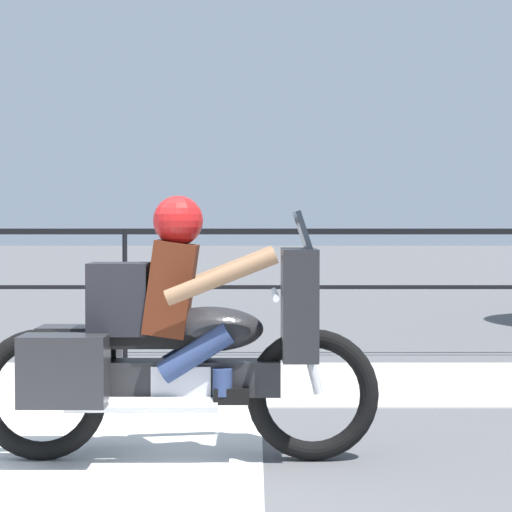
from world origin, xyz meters
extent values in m
plane|color=#565659|center=(0.00, 0.00, 0.00)|extent=(120.00, 120.00, 0.00)
cube|color=#B7B2A8|center=(0.00, 3.40, 0.01)|extent=(44.00, 2.40, 0.01)
cube|color=black|center=(0.00, 4.98, 1.30)|extent=(36.00, 0.04, 0.06)
cube|color=black|center=(0.00, 4.98, 0.73)|extent=(36.00, 0.03, 0.04)
cylinder|color=black|center=(0.00, 4.98, 0.66)|extent=(0.05, 0.05, 1.33)
torus|color=black|center=(1.67, 0.57, 0.38)|extent=(0.77, 0.11, 0.77)
torus|color=black|center=(0.09, 0.57, 0.38)|extent=(0.77, 0.11, 0.77)
cube|color=#232326|center=(0.88, 0.57, 0.48)|extent=(1.20, 0.22, 0.20)
cube|color=silver|center=(0.91, 0.57, 0.43)|extent=(0.34, 0.26, 0.26)
ellipsoid|color=#232326|center=(1.07, 0.57, 0.76)|extent=(0.63, 0.30, 0.26)
cube|color=black|center=(0.72, 0.57, 0.70)|extent=(0.69, 0.28, 0.08)
cube|color=#232326|center=(1.59, 0.57, 0.91)|extent=(0.20, 0.57, 0.63)
cube|color=#1E232B|center=(1.61, 0.57, 1.33)|extent=(0.10, 0.49, 0.24)
cylinder|color=silver|center=(1.45, 0.57, 0.96)|extent=(0.04, 0.70, 0.04)
cylinder|color=silver|center=(0.69, 0.41, 0.35)|extent=(0.87, 0.09, 0.09)
cube|color=#232326|center=(0.27, 0.33, 0.56)|extent=(0.48, 0.28, 0.39)
cube|color=#232326|center=(0.27, 0.81, 0.56)|extent=(0.48, 0.28, 0.39)
cylinder|color=silver|center=(1.64, 0.57, 0.65)|extent=(0.18, 0.06, 0.53)
cube|color=#4C1E0F|center=(0.85, 0.57, 1.00)|extent=(0.31, 0.36, 0.56)
sphere|color=#8C6647|center=(0.89, 0.57, 1.37)|extent=(0.23, 0.23, 0.23)
sphere|color=#B21919|center=(0.89, 0.57, 1.39)|extent=(0.29, 0.29, 0.29)
cylinder|color=navy|center=(1.00, 0.42, 0.64)|extent=(0.44, 0.13, 0.34)
cylinder|color=navy|center=(1.15, 0.42, 0.48)|extent=(0.11, 0.11, 0.15)
cube|color=black|center=(1.20, 0.42, 0.40)|extent=(0.20, 0.10, 0.09)
cylinder|color=navy|center=(1.00, 0.72, 0.64)|extent=(0.44, 0.13, 0.34)
cylinder|color=navy|center=(1.15, 0.72, 0.48)|extent=(0.11, 0.11, 0.15)
cube|color=black|center=(1.20, 0.72, 0.40)|extent=(0.20, 0.10, 0.09)
cylinder|color=#8C6647|center=(1.15, 0.27, 1.08)|extent=(0.63, 0.09, 0.32)
cylinder|color=#8C6647|center=(1.15, 0.87, 1.08)|extent=(0.63, 0.09, 0.32)
cube|color=black|center=(0.55, 0.57, 0.94)|extent=(0.34, 0.32, 0.41)
camera|label=1|loc=(1.34, -5.17, 1.37)|focal=70.00mm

